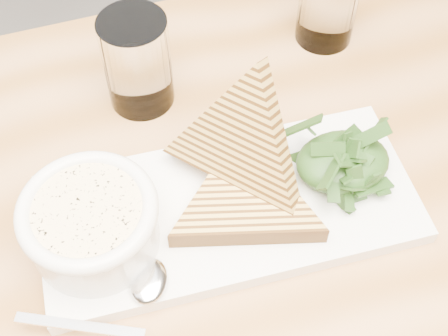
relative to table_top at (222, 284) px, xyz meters
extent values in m
cube|color=#AF7845|center=(0.00, 0.00, 0.00)|extent=(1.24, 0.88, 0.04)
cube|color=white|center=(0.02, 0.06, 0.03)|extent=(0.37, 0.17, 0.02)
cylinder|color=white|center=(-0.11, 0.05, 0.06)|extent=(0.12, 0.12, 0.05)
cylinder|color=#FDDC9E|center=(-0.11, 0.05, 0.09)|extent=(0.10, 0.10, 0.01)
torus|color=white|center=(-0.11, 0.05, 0.09)|extent=(0.12, 0.12, 0.01)
ellipsoid|color=black|center=(0.14, 0.07, 0.06)|extent=(0.09, 0.07, 0.04)
ellipsoid|color=silver|center=(-0.07, 0.00, 0.04)|extent=(0.05, 0.05, 0.01)
cube|color=silver|center=(-0.13, -0.03, 0.04)|extent=(0.11, 0.05, 0.00)
cylinder|color=white|center=(-0.04, 0.24, 0.08)|extent=(0.07, 0.07, 0.11)
cylinder|color=white|center=(0.19, 0.28, 0.07)|extent=(0.07, 0.07, 0.10)
camera|label=1|loc=(-0.06, -0.25, 0.55)|focal=50.00mm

